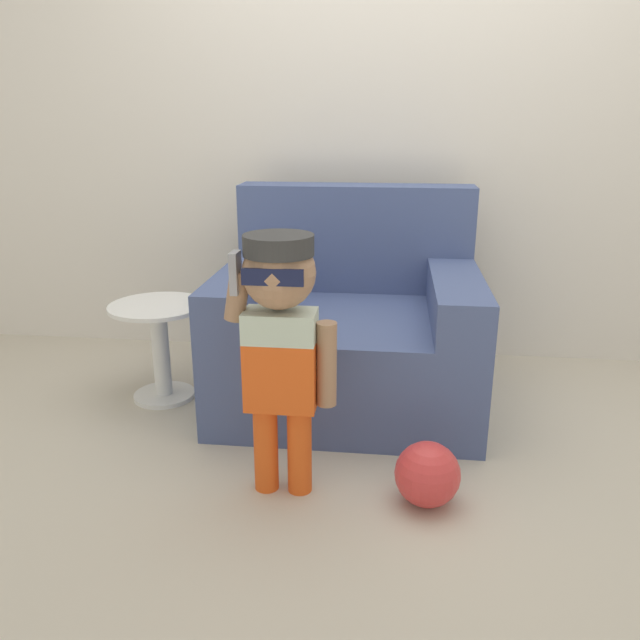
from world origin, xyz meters
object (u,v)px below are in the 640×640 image
armchair (350,327)px  toy_ball (427,474)px  side_table (160,342)px  person_child (281,327)px

armchair → toy_ball: bearing=-69.1°
armchair → toy_ball: size_ratio=5.12×
armchair → side_table: armchair is taller
person_child → side_table: 1.00m
armchair → person_child: size_ratio=1.25×
person_child → toy_ball: bearing=-3.2°
side_table → toy_ball: (1.15, -0.69, -0.16)m
person_child → side_table: bearing=135.2°
armchair → toy_ball: armchair is taller
armchair → person_child: 0.87m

